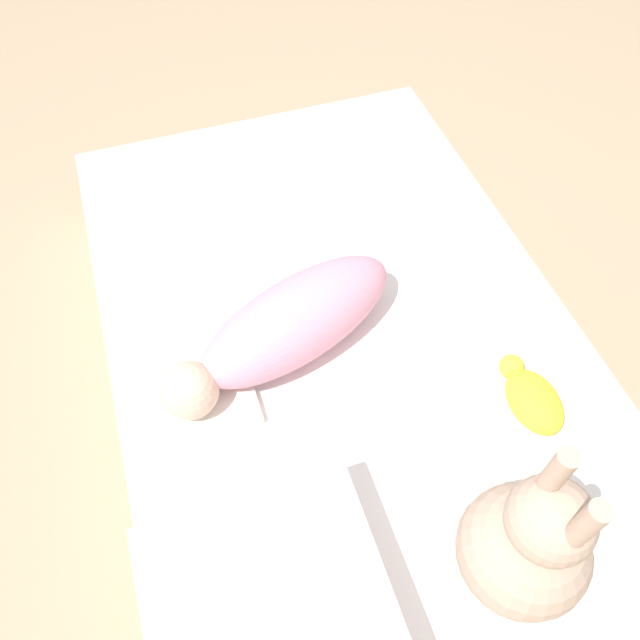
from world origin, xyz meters
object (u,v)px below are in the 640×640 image
at_px(swaddled_baby, 288,326).
at_px(turtle_plush, 531,397).
at_px(pillow, 268,604).
at_px(bunny_plush, 528,545).

distance_m(swaddled_baby, turtle_plush, 0.52).
relative_size(swaddled_baby, pillow, 1.48).
distance_m(bunny_plush, turtle_plush, 0.36).
bearing_deg(turtle_plush, swaddled_baby, 55.45).
bearing_deg(swaddled_baby, pillow, 49.73).
relative_size(swaddled_baby, turtle_plush, 2.95).
height_order(swaddled_baby, bunny_plush, bunny_plush).
distance_m(pillow, bunny_plush, 0.43).
relative_size(pillow, bunny_plush, 0.95).
bearing_deg(pillow, turtle_plush, -71.01).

